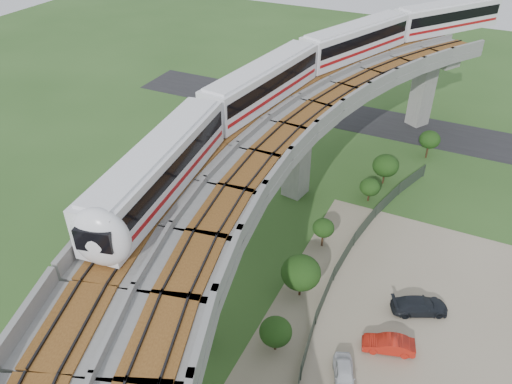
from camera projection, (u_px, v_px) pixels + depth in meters
ground at (241, 251)px, 43.69m from camera, size 160.00×160.00×0.00m
dirt_lot at (396, 320)px, 37.21m from camera, size 18.00×26.00×0.04m
asphalt_road at (344, 115)px, 65.99m from camera, size 60.00×8.00×0.03m
viaduct at (285, 174)px, 37.20m from camera, size 19.58×73.98×11.40m
metro_train at (328, 66)px, 46.58m from camera, size 19.27×59.50×3.64m
fence at (349, 279)px, 39.79m from camera, size 3.87×38.73×1.50m
tree_0 at (430, 140)px, 55.63m from camera, size 2.31×2.31×3.33m
tree_1 at (386, 166)px, 51.38m from camera, size 2.69×2.69×3.30m
tree_2 at (370, 187)px, 49.04m from camera, size 2.04×2.04×2.51m
tree_3 at (323, 228)px, 43.12m from camera, size 1.90×1.90×2.83m
tree_4 at (301, 273)px, 38.01m from camera, size 3.09×3.09×3.72m
tree_5 at (276, 332)px, 34.02m from camera, size 2.28×2.28×2.84m
car_white at (344, 375)px, 32.67m from camera, size 2.51×3.63×1.15m
car_red at (389, 344)px, 34.67m from camera, size 3.82×2.20×1.19m
car_dark at (420, 305)px, 37.59m from camera, size 4.56×3.41×1.23m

